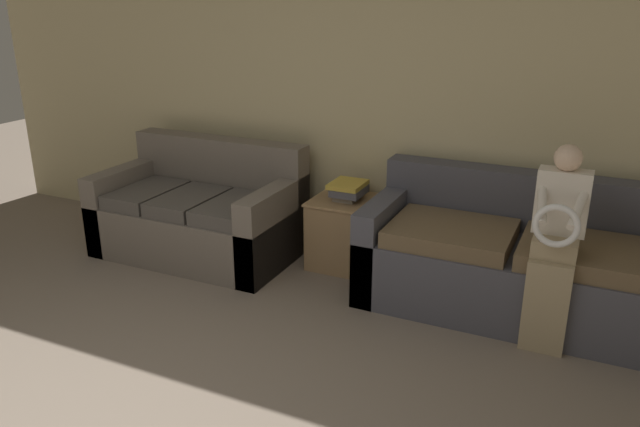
% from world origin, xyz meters
% --- Properties ---
extents(wall_back, '(7.06, 0.06, 2.55)m').
position_xyz_m(wall_back, '(0.00, 3.07, 1.27)').
color(wall_back, '#C6B789').
rests_on(wall_back, ground_plane).
extents(couch_main, '(2.00, 0.89, 0.87)m').
position_xyz_m(couch_main, '(1.43, 2.59, 0.32)').
color(couch_main, '#4C4C56').
rests_on(couch_main, ground_plane).
extents(couch_side, '(1.56, 0.90, 0.89)m').
position_xyz_m(couch_side, '(-1.03, 2.50, 0.32)').
color(couch_side, '#70665B').
rests_on(couch_side, ground_plane).
extents(child_left_seated, '(0.30, 0.37, 1.21)m').
position_xyz_m(child_left_seated, '(1.67, 2.23, 0.67)').
color(child_left_seated, tan).
rests_on(child_left_seated, ground_plane).
extents(side_shelf, '(0.53, 0.52, 0.53)m').
position_xyz_m(side_shelf, '(0.15, 2.76, 0.28)').
color(side_shelf, '#9E7A51').
rests_on(side_shelf, ground_plane).
extents(book_stack, '(0.24, 0.29, 0.14)m').
position_xyz_m(book_stack, '(0.15, 2.76, 0.61)').
color(book_stack, gray).
rests_on(book_stack, side_shelf).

